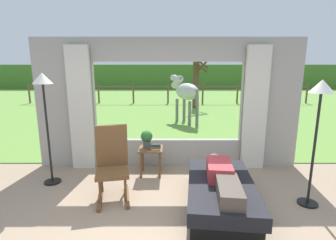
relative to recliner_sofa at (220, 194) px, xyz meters
The scene contains 17 objects.
ground_plane 0.99m from the recliner_sofa, 140.32° to the right, with size 12.00×12.00×0.00m, color gray.
back_wall_with_window 2.08m from the recliner_sofa, 114.32° to the left, with size 5.20×0.12×2.55m.
curtain_panel_left 3.02m from the recliner_sofa, 148.28° to the left, with size 0.44×0.10×2.40m, color beige.
curtain_panel_right 2.03m from the recliner_sofa, 57.79° to the left, with size 0.44×0.10×2.40m, color beige.
outdoor_pasture_lawn 12.57m from the recliner_sofa, 93.39° to the left, with size 36.00×21.68×0.02m, color olive.
distant_hill_ridge 22.42m from the recliner_sofa, 91.90° to the left, with size 36.00×2.00×2.40m, color #45722A.
recliner_sofa is the anchor object (origin of this frame).
reclining_person 0.31m from the recliner_sofa, 90.00° to the right, with size 0.40×1.44×0.22m.
rocking_chair 1.67m from the recliner_sofa, 167.48° to the left, with size 0.58×0.76×1.12m.
side_table 1.59m from the recliner_sofa, 132.29° to the left, with size 0.44×0.44×0.52m.
potted_plant 1.75m from the recliner_sofa, 132.93° to the left, with size 0.22×0.22×0.32m.
book_stack 1.51m from the recliner_sofa, 131.21° to the left, with size 0.20×0.15×0.10m.
floor_lamp_left 3.18m from the recliner_sofa, 163.49° to the left, with size 0.32×0.32×1.90m.
floor_lamp_right 1.82m from the recliner_sofa, ahead, with size 0.32×0.32×1.82m.
horse 5.81m from the recliner_sofa, 91.00° to the left, with size 1.20×1.74×1.73m.
pasture_tree 9.37m from the recliner_sofa, 85.86° to the left, with size 0.99×1.07×2.69m.
pasture_fence_line 11.03m from the recliner_sofa, 93.87° to the left, with size 16.10×0.10×1.10m.
Camera 1 is at (0.00, -2.59, 1.95)m, focal length 26.35 mm.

